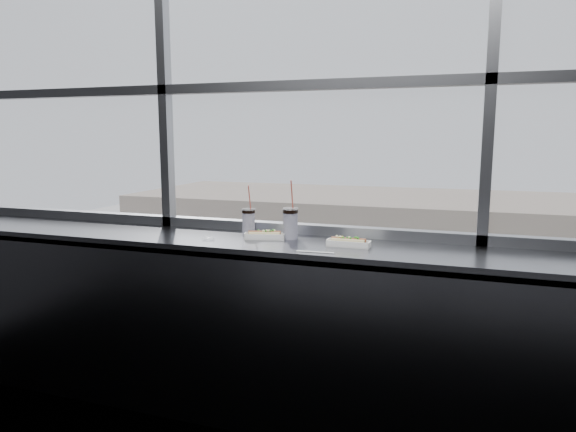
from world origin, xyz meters
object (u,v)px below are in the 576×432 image
(soda_cup_left, at_px, (249,220))
(hotdog_tray_right, at_px, (349,242))
(car_near_a, at_px, (101,381))
(loose_straw, at_px, (315,252))
(car_near_c, at_px, (378,432))
(hotdog_tray_left, at_px, (265,235))
(wrapper, at_px, (208,238))
(car_near_b, at_px, (259,407))
(tree_center, at_px, (453,290))
(pedestrian_c, at_px, (549,350))
(pedestrian_a, at_px, (359,313))
(car_far_b, at_px, (457,359))
(tree_left, at_px, (298,280))
(car_far_a, at_px, (247,332))
(pedestrian_b, at_px, (423,327))
(soda_cup_right, at_px, (290,222))

(soda_cup_left, bearing_deg, hotdog_tray_right, -11.07)
(hotdog_tray_right, height_order, car_near_a, hotdog_tray_right)
(loose_straw, distance_m, car_near_c, 19.98)
(hotdog_tray_left, xyz_separation_m, car_near_c, (-1.63, 16.24, -11.12))
(wrapper, relative_size, car_near_b, 0.01)
(hotdog_tray_right, bearing_deg, car_near_a, 134.29)
(tree_center, bearing_deg, pedestrian_c, -9.48)
(pedestrian_c, distance_m, pedestrian_a, 11.15)
(soda_cup_left, height_order, car_far_b, soda_cup_left)
(tree_left, bearing_deg, soda_cup_left, -72.79)
(tree_center, bearing_deg, loose_straw, -90.98)
(car_near_a, bearing_deg, pedestrian_c, -54.62)
(pedestrian_a, bearing_deg, car_near_c, 104.26)
(car_near_b, height_order, car_near_a, car_near_b)
(car_near_b, distance_m, pedestrian_c, 16.99)
(car_near_b, xyz_separation_m, tree_left, (-2.10, 12.00, 2.18))
(car_far_a, bearing_deg, tree_left, -29.96)
(hotdog_tray_left, height_order, wrapper, hotdog_tray_left)
(loose_straw, height_order, car_far_a, loose_straw)
(car_near_a, distance_m, car_near_c, 13.32)
(loose_straw, relative_size, tree_center, 0.04)
(hotdog_tray_right, bearing_deg, tree_left, 109.12)
(soda_cup_left, relative_size, car_near_b, 0.05)
(wrapper, relative_size, car_near_c, 0.02)
(car_near_a, height_order, pedestrian_b, pedestrian_b)
(hotdog_tray_left, relative_size, loose_straw, 1.25)
(hotdog_tray_left, height_order, car_near_a, hotdog_tray_left)
(hotdog_tray_right, relative_size, soda_cup_left, 0.77)
(pedestrian_c, height_order, tree_center, tree_center)
(wrapper, xyz_separation_m, pedestrian_b, (-0.51, 28.21, -10.92))
(hotdog_tray_left, relative_size, car_far_a, 0.04)
(pedestrian_b, bearing_deg, car_near_a, -140.09)
(hotdog_tray_left, xyz_separation_m, hotdog_tray_right, (0.51, -0.04, 0.00))
(car_near_a, bearing_deg, hotdog_tray_right, -129.01)
(car_far_b, distance_m, tree_left, 11.10)
(soda_cup_left, xyz_separation_m, wrapper, (-0.16, -0.22, -0.08))
(hotdog_tray_right, bearing_deg, soda_cup_right, 165.40)
(loose_straw, bearing_deg, hotdog_tray_left, 142.53)
(hotdog_tray_right, bearing_deg, car_far_b, 89.05)
(car_far_b, bearing_deg, tree_center, 7.40)
(soda_cup_right, relative_size, wrapper, 3.90)
(soda_cup_left, height_order, tree_left, soda_cup_left)
(car_far_b, height_order, tree_left, tree_left)
(loose_straw, height_order, tree_left, loose_straw)
(car_near_c, height_order, tree_left, tree_left)
(hotdog_tray_right, distance_m, soda_cup_right, 0.39)
(car_near_b, bearing_deg, wrapper, -165.40)
(hotdog_tray_right, xyz_separation_m, pedestrian_c, (5.56, 27.42, -11.14))
(hotdog_tray_left, height_order, loose_straw, hotdog_tray_left)
(soda_cup_left, xyz_separation_m, loose_straw, (0.52, -0.33, -0.09))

